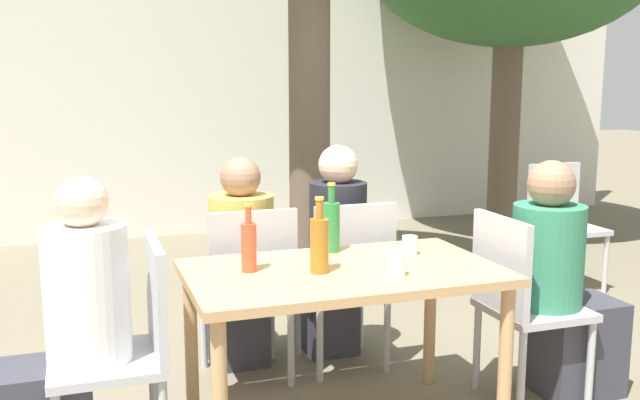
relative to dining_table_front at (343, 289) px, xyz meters
name	(u,v)px	position (x,y,z in m)	size (l,w,h in m)	color
cafe_building_wall	(186,94)	(0.00, 4.38, 0.74)	(10.00, 0.08, 2.80)	silver
dining_table_front	(343,289)	(0.00, 0.00, 0.00)	(1.34, 0.80, 0.75)	tan
patio_chair_0	(129,342)	(-0.90, 0.00, -0.13)	(0.44, 0.44, 0.93)	#B2B2B7
patio_chair_1	(519,297)	(0.90, 0.00, -0.13)	(0.44, 0.44, 0.93)	#B2B2B7
patio_chair_2	(249,284)	(-0.27, 0.63, -0.13)	(0.44, 0.44, 0.93)	#B2B2B7
patio_chair_3	(347,274)	(0.27, 0.63, -0.13)	(0.44, 0.44, 0.93)	#B2B2B7
patio_chair_4	(562,217)	(2.35, 1.57, -0.13)	(0.44, 0.44, 0.93)	#B2B2B7
person_seated_0	(64,349)	(-1.14, 0.00, -0.13)	(0.56, 0.32, 1.20)	#383842
person_seated_1	(561,292)	(1.14, 0.00, -0.13)	(0.57, 0.34, 1.18)	#383842
person_seated_2	(238,274)	(-0.27, 0.87, -0.14)	(0.34, 0.57, 1.16)	#383842
person_seated_3	(332,262)	(0.27, 0.87, -0.12)	(0.31, 0.56, 1.21)	#383842
green_bottle_0	(331,225)	(0.06, 0.30, 0.22)	(0.08, 0.08, 0.33)	#287A38
amber_bottle_1	(319,243)	(-0.12, -0.03, 0.22)	(0.08, 0.08, 0.32)	#9E661E
soda_bottle_2	(249,245)	(-0.39, 0.08, 0.21)	(0.07, 0.07, 0.29)	#DB4C2D
drinking_glass_0	(410,245)	(0.38, 0.13, 0.14)	(0.07, 0.07, 0.09)	silver
drinking_glass_1	(396,264)	(0.17, -0.18, 0.14)	(0.08, 0.08, 0.10)	white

